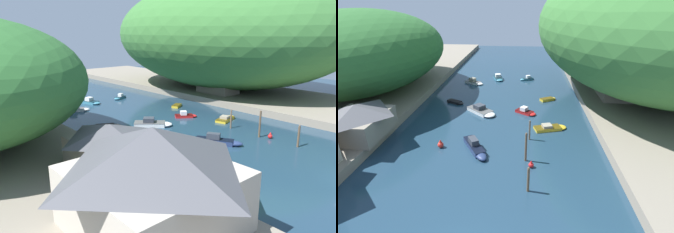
% 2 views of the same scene
% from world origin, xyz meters
% --- Properties ---
extents(water_surface, '(130.00, 130.00, 0.00)m').
position_xyz_m(water_surface, '(0.00, 30.00, 0.00)').
color(water_surface, '#1E384C').
rests_on(water_surface, ground).
extents(right_bank, '(22.00, 120.00, 1.22)m').
position_xyz_m(right_bank, '(25.20, 30.00, 0.61)').
color(right_bank, gray).
rests_on(right_bank, ground).
extents(hillside_right, '(40.06, 56.09, 23.41)m').
position_xyz_m(hillside_right, '(26.30, 37.85, 12.92)').
color(hillside_right, '#387033').
rests_on(hillside_right, right_bank).
extents(waterfront_building, '(10.32, 10.47, 6.90)m').
position_xyz_m(waterfront_building, '(-20.12, 5.65, 4.80)').
color(waterfront_building, '#B2A899').
rests_on(waterfront_building, left_bank).
extents(boathouse_shed, '(6.99, 8.06, 4.13)m').
position_xyz_m(boathouse_shed, '(-16.73, 16.20, 3.35)').
color(boathouse_shed, gray).
rests_on(boathouse_shed, left_bank).
extents(right_bank_cottage, '(5.27, 8.22, 5.17)m').
position_xyz_m(right_bank_cottage, '(19.86, 33.83, 3.88)').
color(right_bank_cottage, gray).
rests_on(right_bank_cottage, right_bank).
extents(boat_open_rowboat, '(4.05, 5.71, 1.37)m').
position_xyz_m(boat_open_rowboat, '(-1.67, 15.35, 0.44)').
color(boat_open_rowboat, navy).
rests_on(boat_open_rowboat, water_surface).
extents(boat_cabin_cruiser, '(5.54, 5.33, 1.28)m').
position_xyz_m(boat_cabin_cruiser, '(-2.75, 27.06, 0.40)').
color(boat_cabin_cruiser, white).
rests_on(boat_cabin_cruiser, water_surface).
extents(boat_navy_launch, '(2.81, 4.62, 1.17)m').
position_xyz_m(boat_navy_launch, '(-2.10, 47.04, 0.36)').
color(boat_navy_launch, teal).
rests_on(boat_navy_launch, water_surface).
extents(boat_far_right_bank, '(3.38, 2.35, 1.06)m').
position_xyz_m(boat_far_right_bank, '(4.49, 47.05, 0.32)').
color(boat_far_right_bank, teal).
rests_on(boat_far_right_bank, water_surface).
extents(boat_white_cruiser, '(3.74, 3.22, 1.03)m').
position_xyz_m(boat_white_cruiser, '(4.47, 27.50, 0.31)').
color(boat_white_cruiser, red).
rests_on(boat_white_cruiser, water_surface).
extents(boat_small_dinghy, '(3.44, 2.45, 0.45)m').
position_xyz_m(boat_small_dinghy, '(-8.10, 31.11, 0.22)').
color(boat_small_dinghy, black).
rests_on(boat_small_dinghy, water_surface).
extents(boat_mid_channel, '(4.63, 3.61, 1.21)m').
position_xyz_m(boat_mid_channel, '(-7.08, 43.33, 0.36)').
color(boat_mid_channel, white).
rests_on(boat_mid_channel, water_surface).
extents(boat_yellow_tender, '(3.24, 2.47, 0.47)m').
position_xyz_m(boat_yellow_tender, '(8.61, 33.97, 0.23)').
color(boat_yellow_tender, gold).
rests_on(boat_yellow_tender, water_surface).
extents(boat_moored_right, '(5.00, 2.92, 0.79)m').
position_xyz_m(boat_moored_right, '(8.04, 22.00, 0.26)').
color(boat_moored_right, gold).
rests_on(boat_moored_right, water_surface).
extents(mooring_post_nearest, '(0.25, 0.25, 2.80)m').
position_xyz_m(mooring_post_nearest, '(4.77, 8.36, 1.40)').
color(mooring_post_nearest, brown).
rests_on(mooring_post_nearest, water_surface).
extents(mooring_post_second, '(0.25, 0.25, 3.67)m').
position_xyz_m(mooring_post_second, '(4.50, 13.64, 1.84)').
color(mooring_post_second, brown).
rests_on(mooring_post_second, water_surface).
extents(mooring_post_middle, '(0.23, 0.23, 2.81)m').
position_xyz_m(mooring_post_middle, '(4.96, 18.72, 1.41)').
color(mooring_post_middle, brown).
rests_on(mooring_post_middle, water_surface).
extents(channel_buoy_near, '(0.60, 0.60, 0.90)m').
position_xyz_m(channel_buoy_near, '(5.13, 12.36, 0.35)').
color(channel_buoy_near, red).
rests_on(channel_buoy_near, water_surface).
extents(channel_buoy_far, '(0.76, 0.76, 1.13)m').
position_xyz_m(channel_buoy_far, '(-6.23, 15.82, 0.44)').
color(channel_buoy_far, red).
rests_on(channel_buoy_far, water_surface).
extents(person_on_quay, '(0.31, 0.42, 1.69)m').
position_xyz_m(person_on_quay, '(-15.10, 15.43, 2.19)').
color(person_on_quay, '#282D3D').
rests_on(person_on_quay, left_bank).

